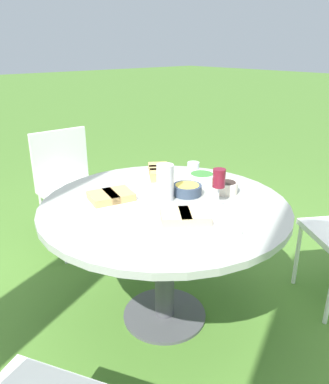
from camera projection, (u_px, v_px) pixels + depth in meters
ground_plane at (165, 315)px, 2.20m from camera, size 40.00×40.00×0.00m
dining_table at (165, 220)px, 1.97m from camera, size 1.28×1.28×0.72m
chair_far_back at (69, 180)px, 2.84m from camera, size 0.43×0.45×0.89m
water_pitcher at (165, 182)px, 1.94m from camera, size 0.10×0.09×0.19m
wine_glass at (219, 179)px, 1.89m from camera, size 0.07×0.07×0.18m
platter_bread_main at (107, 200)px, 1.91m from camera, size 0.33×0.42×0.06m
platter_charcuterie at (159, 174)px, 2.26m from camera, size 0.34×0.31×0.08m
platter_sandwich_side at (190, 220)px, 1.69m from camera, size 0.41×0.44×0.06m
bowl_fries at (187, 189)px, 2.03m from camera, size 0.16×0.16×0.06m
bowl_salad at (202, 178)px, 2.18m from camera, size 0.16×0.16×0.07m
bowl_olives at (226, 187)px, 2.05m from camera, size 0.12×0.12×0.06m
cup_water_near at (193, 169)px, 2.33m from camera, size 0.07×0.07×0.08m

